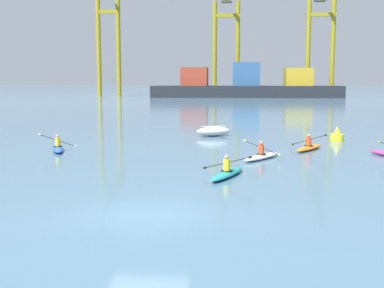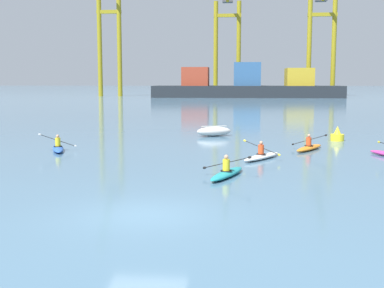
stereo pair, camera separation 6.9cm
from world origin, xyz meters
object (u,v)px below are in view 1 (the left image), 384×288
object	(u,v)px
gantry_crane_west_mid	(226,33)
kayak_blue	(58,148)
capsized_dinghy	(214,131)
container_barge	(245,86)
gantry_crane_west	(107,27)
kayak_white	(262,156)
kayak_teal	(227,173)
kayak_orange	(309,147)
gantry_crane_east_mid	(321,31)
channel_buoy	(337,135)

from	to	relation	value
gantry_crane_west_mid	kayak_blue	distance (m)	113.09
gantry_crane_west_mid	capsized_dinghy	distance (m)	104.32
container_barge	gantry_crane_west	size ratio (longest dim) A/B	1.20
kayak_white	kayak_teal	world-z (taller)	kayak_teal
capsized_dinghy	kayak_orange	xyz separation A→B (m)	(5.85, -7.10, -0.18)
gantry_crane_west_mid	gantry_crane_east_mid	bearing A→B (deg)	-18.10
container_barge	kayak_orange	distance (m)	94.99
gantry_crane_west	kayak_orange	world-z (taller)	gantry_crane_west
kayak_blue	gantry_crane_west	bearing A→B (deg)	102.27
gantry_crane_east_mid	channel_buoy	world-z (taller)	gantry_crane_east_mid
gantry_crane_west_mid	channel_buoy	size ratio (longest dim) A/B	33.04
container_barge	kayak_orange	xyz separation A→B (m)	(1.34, -94.95, -2.51)
gantry_crane_west	gantry_crane_west_mid	world-z (taller)	gantry_crane_west
gantry_crane_west_mid	kayak_orange	bearing A→B (deg)	-86.70
kayak_blue	kayak_orange	distance (m)	14.63
container_barge	gantry_crane_west_mid	distance (m)	21.41
capsized_dinghy	channel_buoy	world-z (taller)	channel_buoy
kayak_blue	kayak_teal	bearing A→B (deg)	-36.19
container_barge	kayak_orange	size ratio (longest dim) A/B	14.08
capsized_dinghy	kayak_blue	xyz separation A→B (m)	(-8.71, -8.55, -0.18)
gantry_crane_west_mid	channel_buoy	xyz separation A→B (m)	(8.92, -105.24, -16.62)
capsized_dinghy	gantry_crane_east_mid	bearing A→B (deg)	76.14
kayak_white	kayak_teal	distance (m)	5.28
kayak_white	kayak_orange	distance (m)	4.73
gantry_crane_west_mid	kayak_blue	world-z (taller)	gantry_crane_west_mid
kayak_blue	kayak_teal	xyz separation A→B (m)	(9.87, -7.22, -0.00)
container_barge	channel_buoy	world-z (taller)	container_barge
gantry_crane_west	capsized_dinghy	xyz separation A→B (m)	(30.99, -93.96, -17.44)
gantry_crane_west	kayak_blue	distance (m)	106.37
gantry_crane_west	channel_buoy	distance (m)	105.43
kayak_white	gantry_crane_west	bearing A→B (deg)	107.93
gantry_crane_east_mid	container_barge	bearing A→B (deg)	-158.97
gantry_crane_west	kayak_teal	world-z (taller)	gantry_crane_west
channel_buoy	kayak_orange	bearing A→B (deg)	-117.99
kayak_blue	gantry_crane_east_mid	bearing A→B (deg)	72.76
gantry_crane_west	kayak_blue	xyz separation A→B (m)	(22.29, -102.51, -17.62)
kayak_blue	kayak_white	size ratio (longest dim) A/B	1.06
container_barge	capsized_dinghy	bearing A→B (deg)	-92.94
container_barge	channel_buoy	distance (m)	90.23
gantry_crane_east_mid	kayak_blue	size ratio (longest dim) A/B	9.45
gantry_crane_east_mid	kayak_teal	world-z (taller)	gantry_crane_east_mid
gantry_crane_west	gantry_crane_east_mid	xyz separation A→B (m)	(54.47, 1.19, -1.40)
kayak_teal	channel_buoy	bearing A→B (deg)	61.78
gantry_crane_west	gantry_crane_west_mid	bearing A→B (deg)	16.49
channel_buoy	kayak_blue	xyz separation A→B (m)	(-17.12, -6.29, -0.19)
gantry_crane_east_mid	gantry_crane_west_mid	bearing A→B (deg)	161.90
capsized_dinghy	kayak_blue	bearing A→B (deg)	-135.51
container_barge	kayak_white	world-z (taller)	container_barge
capsized_dinghy	kayak_white	distance (m)	11.17
container_barge	channel_buoy	bearing A→B (deg)	-87.52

